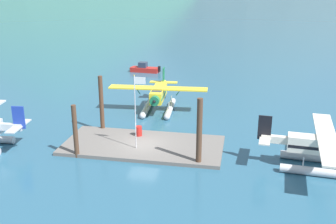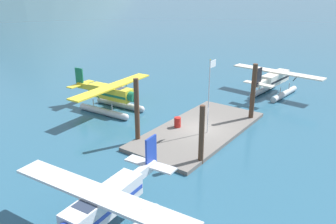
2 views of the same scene
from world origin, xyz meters
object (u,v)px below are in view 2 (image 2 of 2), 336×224
object	(u,v)px
seaplane_yellow_bow_centre	(111,96)
flagpole	(210,88)
seaplane_silver_port_aft	(104,210)
seaplane_cream_stbd_aft	(275,81)
fuel_drum	(178,122)

from	to	relation	value
seaplane_yellow_bow_centre	flagpole	bearing A→B (deg)	-87.24
seaplane_silver_port_aft	seaplane_cream_stbd_aft	xyz separation A→B (m)	(27.93, 1.37, 0.00)
fuel_drum	seaplane_yellow_bow_centre	distance (m)	8.06
flagpole	seaplane_cream_stbd_aft	size ratio (longest dim) A/B	0.59
seaplane_cream_stbd_aft	flagpole	bearing A→B (deg)	177.90
flagpole	seaplane_cream_stbd_aft	xyz separation A→B (m)	(14.24, -0.52, -2.57)
seaplane_yellow_bow_centre	seaplane_cream_stbd_aft	world-z (taller)	same
seaplane_silver_port_aft	fuel_drum	bearing A→B (deg)	19.24
fuel_drum	seaplane_cream_stbd_aft	world-z (taller)	seaplane_cream_stbd_aft
fuel_drum	seaplane_cream_stbd_aft	xyz separation A→B (m)	(14.84, -3.20, 0.84)
seaplane_silver_port_aft	seaplane_yellow_bow_centre	xyz separation A→B (m)	(13.18, 12.58, 0.00)
fuel_drum	seaplane_cream_stbd_aft	size ratio (longest dim) A/B	0.08
seaplane_cream_stbd_aft	seaplane_yellow_bow_centre	bearing A→B (deg)	142.75
fuel_drum	seaplane_yellow_bow_centre	world-z (taller)	seaplane_yellow_bow_centre
flagpole	fuel_drum	xyz separation A→B (m)	(-0.60, 2.68, -3.41)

